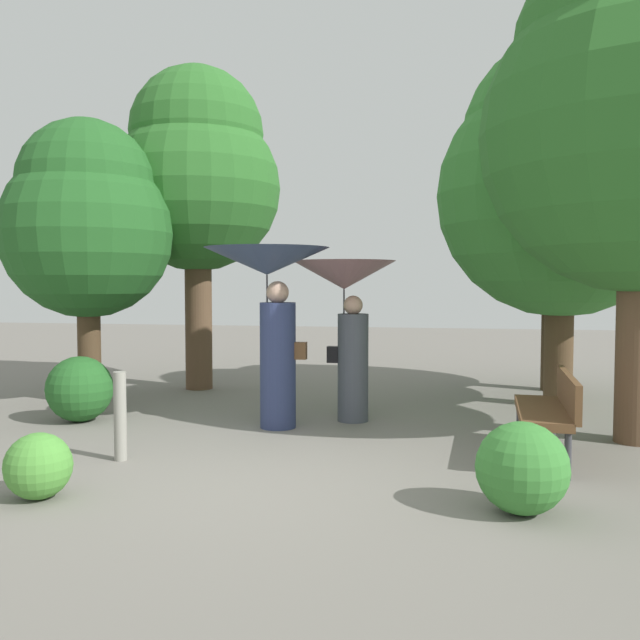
{
  "coord_description": "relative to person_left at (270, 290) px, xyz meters",
  "views": [
    {
      "loc": [
        1.59,
        -5.57,
        1.7
      ],
      "look_at": [
        0.0,
        2.53,
        1.24
      ],
      "focal_mm": 37.92,
      "sensor_mm": 36.0,
      "label": 1
    }
  ],
  "objects": [
    {
      "name": "ground_plane",
      "position": [
        0.49,
        -2.03,
        -1.61
      ],
      "size": [
        40.0,
        40.0,
        0.0
      ],
      "primitive_type": "plane",
      "color": "slate"
    },
    {
      "name": "person_left",
      "position": [
        0.0,
        0.0,
        0.0
      ],
      "size": [
        1.46,
        1.46,
        2.11
      ],
      "rotation": [
        0.0,
        0.0,
        1.62
      ],
      "color": "navy",
      "rests_on": "ground"
    },
    {
      "name": "person_right",
      "position": [
        0.81,
        0.54,
        -0.11
      ],
      "size": [
        1.26,
        1.26,
        1.96
      ],
      "rotation": [
        0.0,
        0.0,
        1.62
      ],
      "color": "#474C56",
      "rests_on": "ground"
    },
    {
      "name": "park_bench",
      "position": [
        3.02,
        -0.91,
        -1.1
      ],
      "size": [
        0.56,
        1.52,
        0.83
      ],
      "rotation": [
        0.0,
        0.0,
        -1.62
      ],
      "color": "#38383D",
      "rests_on": "ground"
    },
    {
      "name": "tree_near_left",
      "position": [
        -1.89,
        2.58,
        1.83
      ],
      "size": [
        2.62,
        2.62,
        5.08
      ],
      "color": "brown",
      "rests_on": "ground"
    },
    {
      "name": "tree_mid_left",
      "position": [
        -2.94,
        1.08,
        0.98
      ],
      "size": [
        2.37,
        2.37,
        3.97
      ],
      "color": "#4C3823",
      "rests_on": "ground"
    },
    {
      "name": "tree_mid_right",
      "position": [
        3.52,
        2.07,
        1.54
      ],
      "size": [
        3.34,
        3.34,
        5.0
      ],
      "color": "#4C3823",
      "rests_on": "ground"
    },
    {
      "name": "tree_far_back",
      "position": [
        3.63,
        3.5,
        1.16
      ],
      "size": [
        2.66,
        2.66,
        4.3
      ],
      "color": "#42301E",
      "rests_on": "ground"
    },
    {
      "name": "bush_path_left",
      "position": [
        -1.09,
        -2.9,
        -1.35
      ],
      "size": [
        0.52,
        0.52,
        0.52
      ],
      "primitive_type": "sphere",
      "color": "#4C9338",
      "rests_on": "ground"
    },
    {
      "name": "bush_path_right",
      "position": [
        2.6,
        -2.53,
        -1.27
      ],
      "size": [
        0.68,
        0.68,
        0.68
      ],
      "primitive_type": "sphere",
      "color": "#387F33",
      "rests_on": "ground"
    },
    {
      "name": "bush_behind_bench",
      "position": [
        -2.38,
        -0.14,
        -1.21
      ],
      "size": [
        0.8,
        0.8,
        0.8
      ],
      "primitive_type": "sphere",
      "color": "#235B23",
      "rests_on": "ground"
    },
    {
      "name": "path_marker_post",
      "position": [
        -1.02,
        -1.71,
        -1.18
      ],
      "size": [
        0.12,
        0.12,
        0.85
      ],
      "primitive_type": "cylinder",
      "color": "gray",
      "rests_on": "ground"
    }
  ]
}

